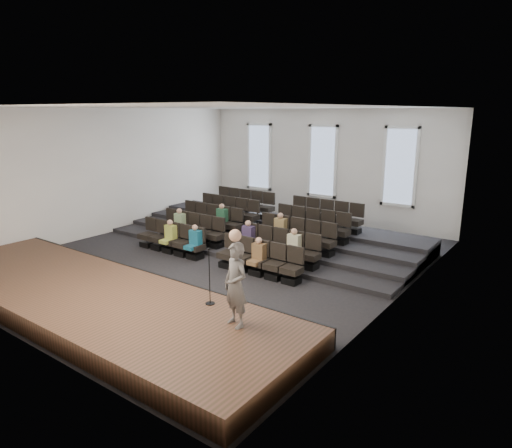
% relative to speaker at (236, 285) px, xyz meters
% --- Properties ---
extents(ground, '(14.00, 14.00, 0.00)m').
position_rel_speaker_xyz_m(ground, '(-4.13, 4.43, -1.40)').
color(ground, black).
rests_on(ground, ground).
extents(ceiling, '(12.00, 14.00, 0.02)m').
position_rel_speaker_xyz_m(ceiling, '(-4.13, 4.43, 3.61)').
color(ceiling, white).
rests_on(ceiling, ground).
extents(wall_back, '(12.00, 0.04, 5.00)m').
position_rel_speaker_xyz_m(wall_back, '(-4.13, 11.45, 1.10)').
color(wall_back, white).
rests_on(wall_back, ground).
extents(wall_front, '(12.00, 0.04, 5.00)m').
position_rel_speaker_xyz_m(wall_front, '(-4.13, -2.59, 1.10)').
color(wall_front, white).
rests_on(wall_front, ground).
extents(wall_left, '(0.04, 14.00, 5.00)m').
position_rel_speaker_xyz_m(wall_left, '(-10.15, 4.43, 1.10)').
color(wall_left, white).
rests_on(wall_left, ground).
extents(wall_right, '(0.04, 14.00, 5.00)m').
position_rel_speaker_xyz_m(wall_right, '(1.89, 4.43, 1.10)').
color(wall_right, white).
rests_on(wall_right, ground).
extents(stage, '(11.80, 3.60, 0.50)m').
position_rel_speaker_xyz_m(stage, '(-4.13, -0.67, -1.15)').
color(stage, '#502F22').
rests_on(stage, ground).
extents(stage_lip, '(11.80, 0.06, 0.52)m').
position_rel_speaker_xyz_m(stage_lip, '(-4.13, 1.10, -1.15)').
color(stage_lip, black).
rests_on(stage_lip, ground).
extents(risers, '(11.80, 4.80, 0.60)m').
position_rel_speaker_xyz_m(risers, '(-4.13, 7.60, -1.21)').
color(risers, black).
rests_on(risers, ground).
extents(seating_rows, '(6.80, 4.70, 1.67)m').
position_rel_speaker_xyz_m(seating_rows, '(-4.13, 5.97, -0.72)').
color(seating_rows, black).
rests_on(seating_rows, ground).
extents(windows, '(8.44, 0.10, 3.24)m').
position_rel_speaker_xyz_m(windows, '(-4.13, 11.38, 1.30)').
color(windows, white).
rests_on(windows, wall_back).
extents(audience, '(5.45, 2.64, 1.10)m').
position_rel_speaker_xyz_m(audience, '(-4.13, 4.75, -0.59)').
color(audience, '#A9B548').
rests_on(audience, seating_rows).
extents(speaker, '(0.76, 0.60, 1.81)m').
position_rel_speaker_xyz_m(speaker, '(0.00, 0.00, 0.00)').
color(speaker, '#575452').
rests_on(speaker, stage).
extents(mic_stand, '(0.23, 0.23, 1.37)m').
position_rel_speaker_xyz_m(mic_stand, '(-1.18, 0.50, -0.50)').
color(mic_stand, black).
rests_on(mic_stand, stage).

